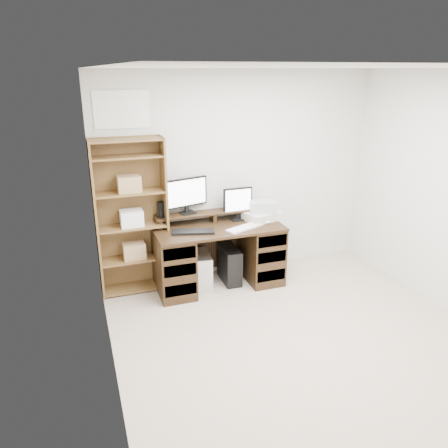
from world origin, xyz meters
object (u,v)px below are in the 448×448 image
tower_black (229,264)px  printer (262,216)px  desk (218,255)px  monitor_small (238,202)px  monitor_wide (187,194)px  bookshelf (131,216)px  tower_silver (202,270)px

tower_black → printer: bearing=4.3°
desk → tower_black: size_ratio=3.34×
monitor_small → tower_black: bearing=-140.7°
monitor_wide → bookshelf: bookshelf is taller
monitor_wide → printer: bearing=-27.4°
bookshelf → tower_black: bearing=-9.0°
printer → bookshelf: 1.57m
tower_silver → monitor_wide: bearing=121.4°
monitor_small → bookshelf: (-1.27, 0.05, -0.05)m
monitor_small → printer: bearing=-21.4°
printer → tower_black: printer is taller
printer → bookshelf: size_ratio=0.23×
printer → monitor_wide: bearing=151.5°
tower_black → tower_silver: bearing=-175.5°
printer → tower_silver: (-0.78, -0.04, -0.59)m
tower_silver → bookshelf: 1.06m
desk → bookshelf: bookshelf is taller
tower_silver → tower_black: bearing=10.0°
tower_silver → tower_black: size_ratio=0.94×
tower_black → bookshelf: bearing=172.6°
desk → bookshelf: (-0.97, 0.21, 0.53)m
desk → tower_black: (0.16, 0.03, -0.17)m
tower_black → bookshelf: (-1.13, 0.18, 0.70)m
monitor_wide → tower_silver: (0.11, -0.24, -0.90)m
bookshelf → tower_silver: bearing=-14.3°
monitor_small → printer: 0.34m
monitor_wide → monitor_small: (0.61, -0.10, -0.14)m
monitor_wide → tower_silver: 0.93m
monitor_wide → bookshelf: (-0.66, -0.04, -0.19)m
tower_black → bookshelf: bookshelf is taller
desk → tower_black: desk is taller
monitor_wide → tower_black: monitor_wide is taller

